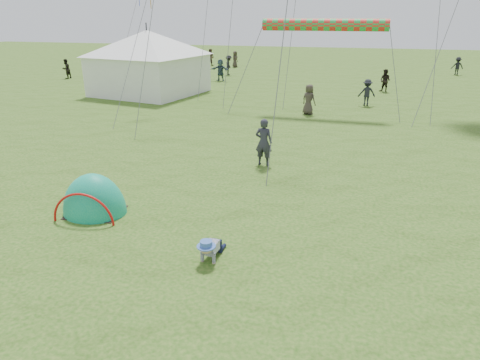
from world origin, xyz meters
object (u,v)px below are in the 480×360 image
(crawling_toddler, at_px, (210,248))
(standing_adult, at_px, (264,142))
(popup_tent, at_px, (96,213))
(event_marquee, at_px, (149,60))

(crawling_toddler, relative_size, standing_adult, 0.44)
(standing_adult, bearing_deg, popup_tent, 60.15)
(popup_tent, relative_size, standing_adult, 1.32)
(event_marquee, bearing_deg, standing_adult, -39.36)
(popup_tent, xyz_separation_m, standing_adult, (3.64, 5.28, 0.87))
(event_marquee, bearing_deg, crawling_toddler, -49.83)
(crawling_toddler, bearing_deg, popup_tent, 163.20)
(crawling_toddler, height_order, standing_adult, standing_adult)
(crawling_toddler, distance_m, standing_adult, 6.76)
(popup_tent, bearing_deg, event_marquee, 105.85)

